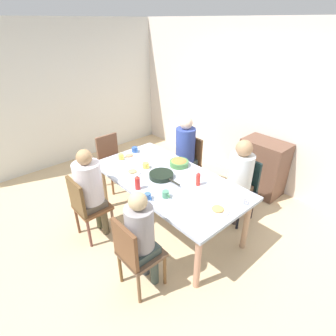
{
  "coord_description": "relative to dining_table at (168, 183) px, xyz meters",
  "views": [
    {
      "loc": [
        2.18,
        -1.95,
        2.55
      ],
      "look_at": [
        0.0,
        0.0,
        0.92
      ],
      "focal_mm": 28.62,
      "sensor_mm": 36.0,
      "label": 1
    }
  ],
  "objects": [
    {
      "name": "wall_left",
      "position": [
        -2.89,
        0.0,
        0.6
      ],
      "size": [
        0.12,
        4.18,
        2.6
      ],
      "primitive_type": "cube",
      "color": "silver",
      "rests_on": "ground_plane"
    },
    {
      "name": "cup_5",
      "position": [
        -0.92,
        0.14,
        0.11
      ],
      "size": [
        0.13,
        0.09,
        0.07
      ],
      "color": "#3156A3",
      "rests_on": "dining_table"
    },
    {
      "name": "bottle_0",
      "position": [
        -0.06,
        -0.43,
        0.16
      ],
      "size": [
        0.06,
        0.06,
        0.19
      ],
      "color": "red",
      "rests_on": "dining_table"
    },
    {
      "name": "dining_table",
      "position": [
        0.0,
        0.0,
        0.0
      ],
      "size": [
        2.09,
        1.07,
        0.77
      ],
      "color": "#AFB9CB",
      "rests_on": "ground_plane"
    },
    {
      "name": "cup_3",
      "position": [
        -0.85,
        -0.15,
        0.11
      ],
      "size": [
        0.12,
        0.08,
        0.08
      ],
      "color": "#EFD054",
      "rests_on": "dining_table"
    },
    {
      "name": "chair_1",
      "position": [
        0.52,
        0.91,
        -0.19
      ],
      "size": [
        0.4,
        0.4,
        0.9
      ],
      "color": "black",
      "rests_on": "ground_plane"
    },
    {
      "name": "person_1",
      "position": [
        0.52,
        0.82,
        0.04
      ],
      "size": [
        0.32,
        0.32,
        1.23
      ],
      "color": "#514545",
      "rests_on": "ground_plane"
    },
    {
      "name": "person_3",
      "position": [
        0.52,
        -0.82,
        0.01
      ],
      "size": [
        0.3,
        0.3,
        1.19
      ],
      "color": "#3C4248",
      "rests_on": "ground_plane"
    },
    {
      "name": "plate_0",
      "position": [
        -0.83,
        -0.02,
        0.09
      ],
      "size": [
        0.21,
        0.21,
        0.04
      ],
      "color": "white",
      "rests_on": "dining_table"
    },
    {
      "name": "plate_2",
      "position": [
        0.85,
        -0.05,
        0.09
      ],
      "size": [
        0.24,
        0.24,
        0.04
      ],
      "color": "white",
      "rests_on": "dining_table"
    },
    {
      "name": "chair_4",
      "position": [
        -1.42,
        0.0,
        -0.19
      ],
      "size": [
        0.4,
        0.4,
        0.9
      ],
      "color": "brown",
      "rests_on": "ground_plane"
    },
    {
      "name": "cup_1",
      "position": [
        -0.41,
        -0.04,
        0.11
      ],
      "size": [
        0.13,
        0.09,
        0.07
      ],
      "color": "#DFC550",
      "rests_on": "dining_table"
    },
    {
      "name": "wall_back",
      "position": [
        0.0,
        2.03,
        0.6
      ],
      "size": [
        5.89,
        0.12,
        2.6
      ],
      "primitive_type": "cube",
      "color": "silver",
      "rests_on": "ground_plane"
    },
    {
      "name": "chair_2",
      "position": [
        -0.52,
        0.91,
        -0.19
      ],
      "size": [
        0.4,
        0.4,
        0.9
      ],
      "color": "brown",
      "rests_on": "ground_plane"
    },
    {
      "name": "cup_4",
      "position": [
        0.29,
        -0.3,
        0.12
      ],
      "size": [
        0.11,
        0.08,
        0.08
      ],
      "color": "#498A66",
      "rests_on": "dining_table"
    },
    {
      "name": "cup_0",
      "position": [
        0.94,
        0.26,
        0.11
      ],
      "size": [
        0.11,
        0.07,
        0.08
      ],
      "color": "white",
      "rests_on": "dining_table"
    },
    {
      "name": "plate_1",
      "position": [
        -0.41,
        -0.26,
        0.09
      ],
      "size": [
        0.21,
        0.21,
        0.04
      ],
      "color": "white",
      "rests_on": "dining_table"
    },
    {
      "name": "chair_0",
      "position": [
        -0.52,
        -0.91,
        -0.19
      ],
      "size": [
        0.4,
        0.4,
        0.9
      ],
      "color": "brown",
      "rests_on": "ground_plane"
    },
    {
      "name": "bottle_1",
      "position": [
        0.36,
        0.17,
        0.16
      ],
      "size": [
        0.05,
        0.05,
        0.19
      ],
      "color": "red",
      "rests_on": "dining_table"
    },
    {
      "name": "serving_pan",
      "position": [
        -0.07,
        -0.05,
        0.1
      ],
      "size": [
        0.49,
        0.31,
        0.06
      ],
      "color": "black",
      "rests_on": "dining_table"
    },
    {
      "name": "person_0",
      "position": [
        -0.52,
        -0.82,
        0.05
      ],
      "size": [
        0.33,
        0.33,
        1.25
      ],
      "color": "#4F5035",
      "rests_on": "ground_plane"
    },
    {
      "name": "person_2",
      "position": [
        -0.52,
        0.82,
        0.06
      ],
      "size": [
        0.31,
        0.31,
        1.27
      ],
      "color": "#413F3F",
      "rests_on": "ground_plane"
    },
    {
      "name": "bowl_0",
      "position": [
        -0.15,
        0.34,
        0.12
      ],
      "size": [
        0.26,
        0.26,
        0.09
      ],
      "color": "#4B8645",
      "rests_on": "dining_table"
    },
    {
      "name": "chair_3",
      "position": [
        0.52,
        -0.91,
        -0.19
      ],
      "size": [
        0.4,
        0.4,
        0.9
      ],
      "color": "brown",
      "rests_on": "ground_plane"
    },
    {
      "name": "cup_2",
      "position": [
        0.19,
        -0.47,
        0.11
      ],
      "size": [
        0.11,
        0.07,
        0.07
      ],
      "color": "#385E99",
      "rests_on": "dining_table"
    },
    {
      "name": "ground_plane",
      "position": [
        0.0,
        0.0,
        -0.7
      ],
      "size": [
        6.78,
        6.78,
        0.0
      ],
      "primitive_type": "plane",
      "color": "#CEB288"
    },
    {
      "name": "side_cabinet",
      "position": [
        0.36,
        1.73,
        -0.25
      ],
      "size": [
        0.7,
        0.44,
        0.9
      ],
      "primitive_type": "cube",
      "color": "brown",
      "rests_on": "ground_plane"
    }
  ]
}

